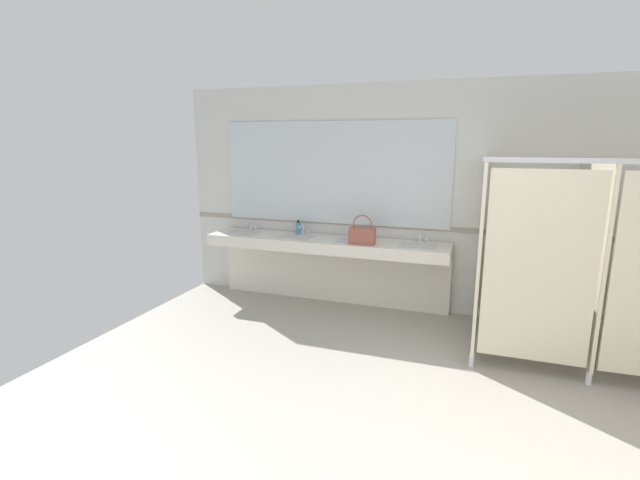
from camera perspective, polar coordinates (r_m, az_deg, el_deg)
name	(u,v)px	position (r m, az deg, el deg)	size (l,w,h in m)	color
ground_plane	(423,480)	(3.39, 12.70, -27.23)	(7.20, 6.52, 0.10)	#9E998E
wall_back	(461,201)	(5.68, 17.15, 4.63)	(7.20, 0.12, 2.77)	silver
wall_back_tile_band	(459,230)	(5.67, 16.90, 1.20)	(7.20, 0.01, 0.06)	#9E937F
vanity_counter	(327,255)	(5.83, 0.92, -1.91)	(3.06, 0.57, 1.01)	silver
mirror_panel	(333,173)	(5.86, 1.60, 8.36)	(2.96, 0.02, 1.29)	silver
handbag	(362,235)	(5.40, 5.30, 0.65)	(0.30, 0.13, 0.35)	#934C42
soap_dispenser	(298,228)	(5.99, -2.72, 1.51)	(0.07, 0.07, 0.18)	teal
paper_cup	(364,239)	(5.45, 5.52, 0.11)	(0.07, 0.07, 0.10)	beige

